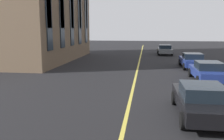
{
  "coord_description": "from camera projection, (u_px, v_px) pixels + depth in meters",
  "views": [
    {
      "loc": [
        6.23,
        -0.75,
        3.52
      ],
      "look_at": [
        16.46,
        0.72,
        1.76
      ],
      "focal_mm": 38.61,
      "sensor_mm": 36.0,
      "label": 1
    }
  ],
  "objects": [
    {
      "name": "lane_centre_line",
      "position": [
        133.0,
        90.0,
        14.13
      ],
      "size": [
        80.0,
        0.16,
        0.01
      ],
      "color": "#D8C64C",
      "rests_on": "ground_plane"
    },
    {
      "name": "car_black_mid",
      "position": [
        201.0,
        100.0,
        9.69
      ],
      "size": [
        4.4,
        1.95,
        1.37
      ],
      "color": "black",
      "rests_on": "ground_plane"
    },
    {
      "name": "car_blue_parked_a",
      "position": [
        208.0,
        71.0,
        16.3
      ],
      "size": [
        4.4,
        1.95,
        1.37
      ],
      "color": "navy",
      "rests_on": "ground_plane"
    },
    {
      "name": "car_blue_near",
      "position": [
        192.0,
        60.0,
        21.96
      ],
      "size": [
        4.4,
        1.95,
        1.37
      ],
      "color": "navy",
      "rests_on": "ground_plane"
    },
    {
      "name": "car_grey_trailing",
      "position": [
        165.0,
        50.0,
        33.41
      ],
      "size": [
        4.4,
        1.95,
        1.37
      ],
      "color": "slate",
      "rests_on": "ground_plane"
    },
    {
      "name": "building_left_far",
      "position": [
        27.0,
        6.0,
        26.86
      ],
      "size": [
        15.77,
        10.31,
        12.13
      ],
      "color": "gray",
      "rests_on": "ground_plane"
    }
  ]
}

